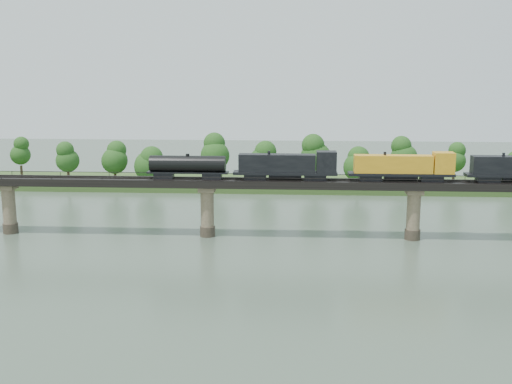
{
  "coord_description": "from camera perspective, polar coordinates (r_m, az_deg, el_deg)",
  "views": [
    {
      "loc": [
        17.21,
        -92.02,
        32.78
      ],
      "look_at": [
        9.6,
        30.0,
        9.0
      ],
      "focal_mm": 45.0,
      "sensor_mm": 36.0,
      "label": 1
    }
  ],
  "objects": [
    {
      "name": "bridge_superstructure",
      "position": [
        125.0,
        -4.4,
        1.31
      ],
      "size": [
        220.0,
        4.9,
        0.75
      ],
      "color": "black",
      "rests_on": "bridge"
    },
    {
      "name": "ground",
      "position": [
        99.19,
        -6.7,
        -8.37
      ],
      "size": [
        400.0,
        400.0,
        0.0
      ],
      "primitive_type": "plane",
      "color": "#3A4A3B",
      "rests_on": "ground"
    },
    {
      "name": "bridge",
      "position": [
        126.22,
        -4.35,
        -1.53
      ],
      "size": [
        236.0,
        30.0,
        11.5
      ],
      "color": "#473A2D",
      "rests_on": "ground"
    },
    {
      "name": "freight_train",
      "position": [
        124.11,
        9.51,
        2.23
      ],
      "size": [
        80.91,
        3.15,
        5.57
      ],
      "color": "black",
      "rests_on": "bridge"
    },
    {
      "name": "far_treeline",
      "position": [
        176.05,
        -4.77,
        3.15
      ],
      "size": [
        289.06,
        17.54,
        13.6
      ],
      "color": "#382619",
      "rests_on": "far_bank"
    },
    {
      "name": "far_bank",
      "position": [
        180.71,
        -1.95,
        0.81
      ],
      "size": [
        300.0,
        24.0,
        1.6
      ],
      "primitive_type": "cube",
      "color": "#304D1E",
      "rests_on": "ground"
    }
  ]
}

